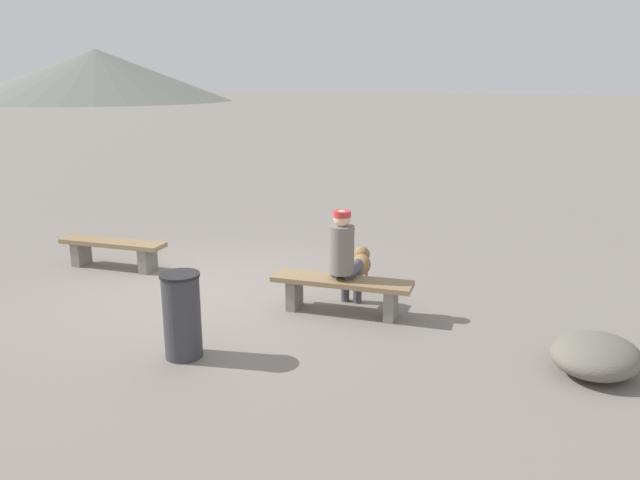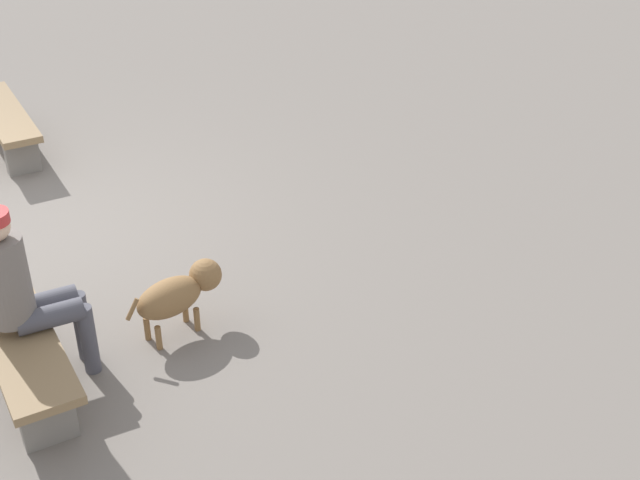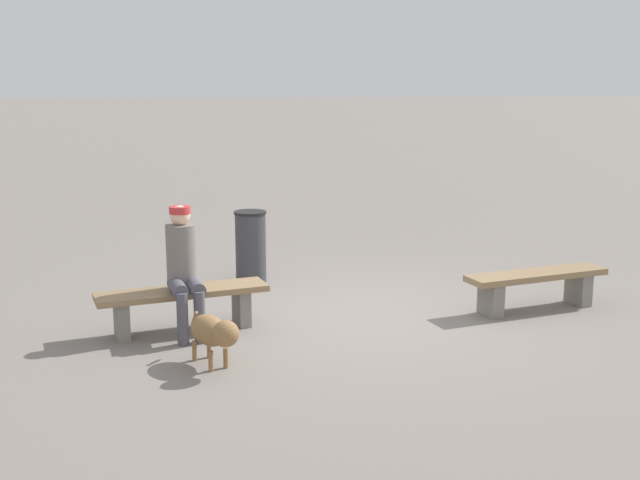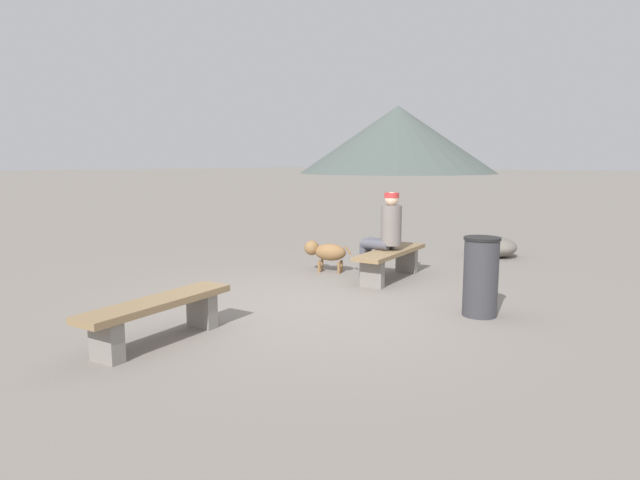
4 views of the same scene
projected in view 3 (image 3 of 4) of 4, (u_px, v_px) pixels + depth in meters
ground at (355, 319)px, 8.52m from camera, size 210.00×210.00×0.06m
bench_left at (536, 283)px, 8.69m from camera, size 1.72×0.65×0.43m
bench_right at (183, 301)px, 7.94m from camera, size 1.77×0.70×0.44m
seated_person at (183, 263)px, 7.77m from camera, size 0.37×0.64×1.30m
dog at (213, 332)px, 6.94m from camera, size 0.46×0.74×0.49m
trash_bin at (251, 247)px, 9.88m from camera, size 0.41×0.41×0.91m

